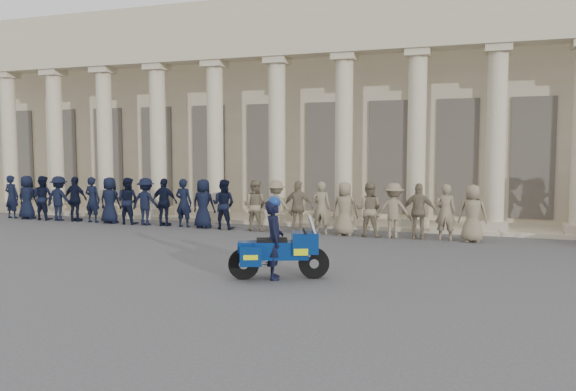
% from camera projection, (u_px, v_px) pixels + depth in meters
% --- Properties ---
extents(ground, '(90.00, 90.00, 0.00)m').
position_uv_depth(ground, '(213.00, 268.00, 13.58)').
color(ground, '#474749').
rests_on(ground, ground).
extents(building, '(40.00, 12.50, 9.00)m').
position_uv_depth(building, '(351.00, 115.00, 27.08)').
color(building, '#C1B191').
rests_on(building, ground).
extents(officer_rank, '(18.96, 0.68, 1.79)m').
position_uv_depth(officer_rank, '(208.00, 204.00, 20.30)').
color(officer_rank, black).
rests_on(officer_rank, ground).
extents(motorcycle, '(2.13, 1.32, 1.44)m').
position_uv_depth(motorcycle, '(280.00, 251.00, 12.42)').
color(motorcycle, black).
rests_on(motorcycle, ground).
extents(rider, '(0.64, 0.75, 1.85)m').
position_uv_depth(rider, '(274.00, 238.00, 12.39)').
color(rider, black).
rests_on(rider, ground).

